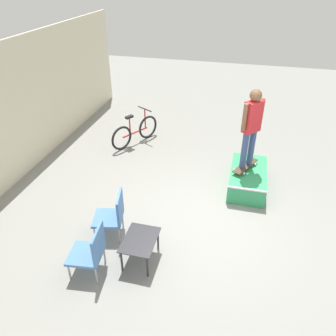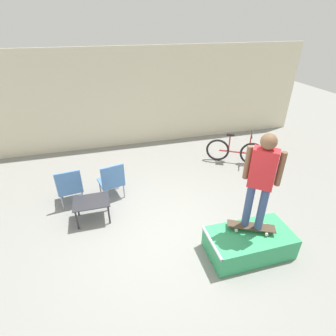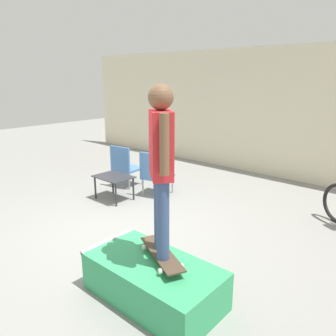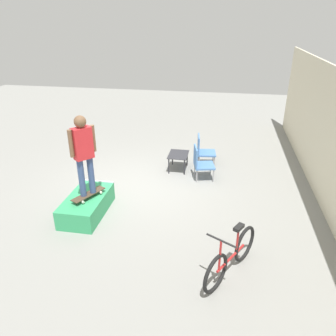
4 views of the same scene
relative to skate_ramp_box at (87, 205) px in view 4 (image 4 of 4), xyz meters
The scene contains 9 objects.
ground_plane 1.62m from the skate_ramp_box, 150.25° to the left, with size 24.00×24.00×0.00m, color gray.
house_wall_back 5.54m from the skate_ramp_box, 105.01° to the left, with size 12.00×0.06×3.00m.
skate_ramp_box is the anchor object (origin of this frame).
skateboard_on_ramp 0.31m from the skate_ramp_box, 64.75° to the left, with size 0.82×0.54×0.07m.
person_skater 1.33m from the skate_ramp_box, 64.75° to the left, with size 0.46×0.40×1.73m.
coffee_table 3.12m from the skate_ramp_box, 148.04° to the left, with size 0.72×0.54×0.47m.
patio_chair_left 3.86m from the skate_ramp_box, 143.07° to the left, with size 0.58×0.58×0.91m.
patio_chair_right 3.18m from the skate_ramp_box, 133.14° to the left, with size 0.62×0.62×0.91m.
bicycle 3.41m from the skate_ramp_box, 66.44° to the left, with size 1.44×0.86×0.93m.
Camera 4 is at (7.19, 2.04, 3.98)m, focal length 35.00 mm.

